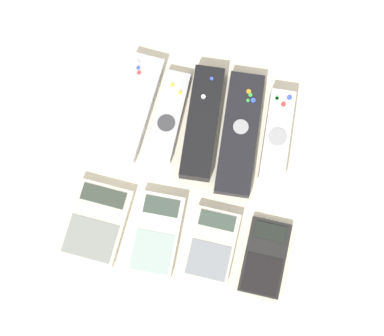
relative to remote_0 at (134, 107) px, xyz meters
The scene contains 10 objects.
ground_plane 0.17m from the remote_0, 46.24° to the right, with size 3.00×3.00×0.00m, color beige.
remote_0 is the anchor object (origin of this frame).
remote_1 0.06m from the remote_0, ahead, with size 0.04×0.15×0.02m.
remote_2 0.12m from the remote_0, ahead, with size 0.06×0.19×0.03m.
remote_3 0.18m from the remote_0, ahead, with size 0.07×0.21×0.02m.
remote_4 0.24m from the remote_0, ahead, with size 0.05×0.15×0.03m.
calculator_0 0.20m from the remote_0, 93.77° to the right, with size 0.09×0.13×0.02m.
calculator_1 0.22m from the remote_0, 66.95° to the right, with size 0.07×0.13×0.02m.
calculator_2 0.26m from the remote_0, 48.51° to the right, with size 0.07×0.11×0.02m.
calculator_3 0.33m from the remote_0, 37.29° to the right, with size 0.07×0.12×0.01m.
Camera 1 is at (0.05, -0.21, 1.02)m, focal length 60.00 mm.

